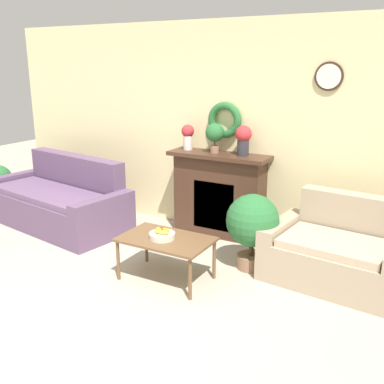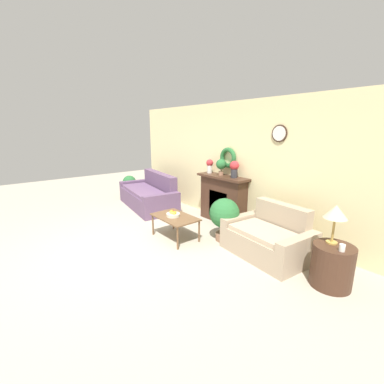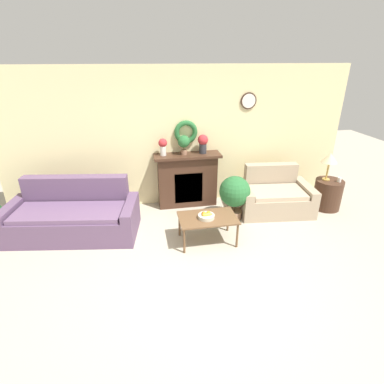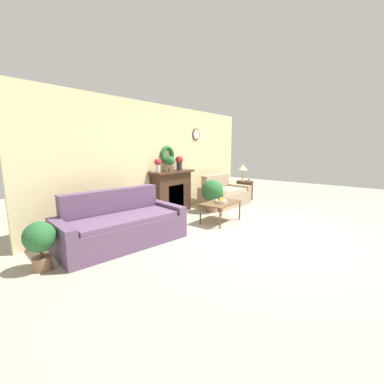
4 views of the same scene
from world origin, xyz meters
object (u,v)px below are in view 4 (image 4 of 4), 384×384
loveseat_right (224,195)px  vase_on_mantel_right (179,162)px  mug (249,179)px  potted_plant_on_mantel (170,162)px  potted_plant_floor_by_loveseat (212,192)px  side_table_by_loveseat (244,190)px  potted_plant_floor_by_couch (40,240)px  table_lamp (243,168)px  couch_left (121,226)px  fruit_bowl (221,201)px  vase_on_mantel_left (158,164)px  fireplace (172,192)px  coffee_table (221,204)px

loveseat_right → vase_on_mantel_right: size_ratio=4.03×
loveseat_right → mug: size_ratio=15.78×
potted_plant_on_mantel → potted_plant_floor_by_loveseat: potted_plant_on_mantel is taller
loveseat_right → side_table_by_loveseat: (1.10, -0.11, 0.00)m
loveseat_right → potted_plant_floor_by_loveseat: (-0.88, -0.18, 0.22)m
loveseat_right → potted_plant_floor_by_couch: 5.05m
side_table_by_loveseat → table_lamp: size_ratio=1.10×
table_lamp → mug: 0.46m
potted_plant_floor_by_loveseat → couch_left: bearing=-179.9°
fruit_bowl → table_lamp: bearing=17.5°
loveseat_right → potted_plant_floor_by_couch: loveseat_right is taller
mug → vase_on_mantel_right: bearing=163.2°
couch_left → side_table_by_loveseat: 4.85m
mug → couch_left: bearing=179.7°
side_table_by_loveseat → vase_on_mantel_left: 3.42m
potted_plant_floor_by_loveseat → side_table_by_loveseat: bearing=1.9°
table_lamp → vase_on_mantel_left: (-3.14, 0.62, 0.25)m
table_lamp → potted_plant_floor_by_loveseat: 1.98m
loveseat_right → vase_on_mantel_right: bearing=163.0°
fireplace → vase_on_mantel_left: 0.86m
vase_on_mantel_left → potted_plant_floor_by_loveseat: vase_on_mantel_left is taller
loveseat_right → mug: (1.22, -0.21, 0.35)m
loveseat_right → potted_plant_on_mantel: potted_plant_on_mantel is taller
coffee_table → side_table_by_loveseat: (2.65, 0.75, -0.11)m
potted_plant_floor_by_loveseat → potted_plant_on_mantel: bearing=138.8°
mug → vase_on_mantel_right: size_ratio=0.26×
loveseat_right → coffee_table: size_ratio=1.58×
side_table_by_loveseat → potted_plant_floor_by_loveseat: potted_plant_floor_by_loveseat is taller
table_lamp → potted_plant_floor_by_loveseat: size_ratio=0.65×
table_lamp → potted_plant_floor_by_loveseat: table_lamp is taller
loveseat_right → potted_plant_on_mantel: (-1.71, 0.54, 1.03)m
fruit_bowl → potted_plant_on_mantel: size_ratio=0.71×
vase_on_mantel_right → potted_plant_floor_by_couch: vase_on_mantel_right is taller
potted_plant_floor_by_loveseat → table_lamp: bearing=3.6°
potted_plant_floor_by_loveseat → fireplace: bearing=136.0°
fireplace → potted_plant_floor_by_couch: size_ratio=1.89×
fireplace → couch_left: (-2.11, -0.74, -0.23)m
couch_left → potted_plant_floor_by_loveseat: 2.88m
couch_left → potted_plant_on_mantel: size_ratio=6.07×
couch_left → table_lamp: (4.78, 0.12, 0.71)m
coffee_table → potted_plant_floor_by_couch: potted_plant_floor_by_couch is taller
fruit_bowl → potted_plant_floor_by_couch: bearing=167.8°
couch_left → potted_plant_floor_by_loveseat: (2.87, 0.00, 0.20)m
mug → potted_plant_floor_by_loveseat: size_ratio=0.11×
side_table_by_loveseat → vase_on_mantel_right: bearing=164.4°
fruit_bowl → mug: bearing=13.6°
side_table_by_loveseat → vase_on_mantel_left: bearing=168.1°
couch_left → potted_plant_floor_by_couch: bearing=-173.3°
side_table_by_loveseat → potted_plant_on_mantel: (-2.80, 0.66, 1.03)m
mug → potted_plant_floor_by_loveseat: (-2.10, 0.03, -0.13)m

